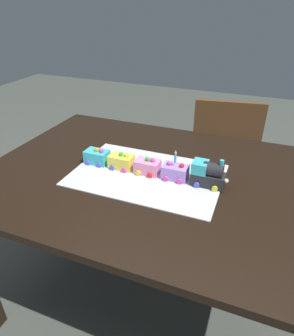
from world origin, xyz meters
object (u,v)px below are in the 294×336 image
object	(u,v)px
dining_table	(153,195)
cake_car_gondola_lavender	(175,172)
cake_locomotive	(208,174)
cake_car_tanker_lemon	(122,161)
cake_car_caboose_turquoise	(97,157)
birthday_candle	(175,156)
chair	(223,153)
cake_car_hopper_bubblegum	(148,167)

from	to	relation	value
dining_table	cake_car_gondola_lavender	xyz separation A→B (m)	(-0.09, 0.01, 0.14)
cake_locomotive	cake_car_tanker_lemon	size ratio (longest dim) A/B	1.40
cake_car_gondola_lavender	cake_car_caboose_turquoise	bearing A→B (deg)	0.00
cake_locomotive	birthday_candle	distance (m)	0.14
dining_table	chair	xyz separation A→B (m)	(-0.18, -0.83, -0.16)
cake_locomotive	cake_car_hopper_bubblegum	bearing A→B (deg)	0.00
cake_locomotive	dining_table	bearing A→B (deg)	-1.35
cake_car_caboose_turquoise	cake_car_hopper_bubblegum	bearing A→B (deg)	180.00
cake_car_tanker_lemon	birthday_candle	distance (m)	0.24
cake_car_hopper_bubblegum	cake_car_tanker_lemon	world-z (taller)	same
cake_car_hopper_bubblegum	birthday_candle	size ratio (longest dim) A/B	1.85
dining_table	cake_locomotive	world-z (taller)	cake_locomotive
cake_locomotive	cake_car_tanker_lemon	xyz separation A→B (m)	(0.36, 0.00, -0.02)
birthday_candle	cake_car_tanker_lemon	bearing A→B (deg)	0.00
chair	cake_car_hopper_bubblegum	bearing A→B (deg)	67.35
chair	birthday_candle	xyz separation A→B (m)	(0.09, 0.84, 0.37)
chair	birthday_candle	size ratio (longest dim) A/B	15.87
dining_table	chair	bearing A→B (deg)	-102.35
cake_car_tanker_lemon	birthday_candle	bearing A→B (deg)	-180.00
dining_table	cake_car_gondola_lavender	distance (m)	0.17
chair	dining_table	bearing A→B (deg)	68.77
birthday_candle	cake_car_hopper_bubblegum	bearing A→B (deg)	0.00
birthday_candle	chair	bearing A→B (deg)	-96.16
dining_table	chair	distance (m)	0.87
dining_table	birthday_candle	bearing A→B (deg)	176.72
cake_locomotive	cake_car_caboose_turquoise	world-z (taller)	cake_locomotive
cake_car_hopper_bubblegum	cake_car_tanker_lemon	distance (m)	0.12
cake_car_gondola_lavender	cake_car_caboose_turquoise	world-z (taller)	same
cake_car_gondola_lavender	birthday_candle	world-z (taller)	birthday_candle
dining_table	cake_car_caboose_turquoise	size ratio (longest dim) A/B	14.00
birthday_candle	cake_car_caboose_turquoise	bearing A→B (deg)	0.00
dining_table	cake_car_caboose_turquoise	xyz separation A→B (m)	(0.26, 0.01, 0.14)
cake_car_gondola_lavender	cake_car_hopper_bubblegum	xyz separation A→B (m)	(0.12, 0.00, 0.00)
dining_table	chair	world-z (taller)	chair
chair	cake_car_gondola_lavender	world-z (taller)	chair
dining_table	cake_car_caboose_turquoise	world-z (taller)	cake_car_caboose_turquoise
dining_table	cake_locomotive	bearing A→B (deg)	178.65
birthday_candle	cake_locomotive	bearing A→B (deg)	-180.00
cake_car_hopper_bubblegum	cake_car_caboose_turquoise	bearing A→B (deg)	0.00
cake_car_tanker_lemon	cake_car_caboose_turquoise	world-z (taller)	same
cake_car_tanker_lemon	cake_car_caboose_turquoise	bearing A→B (deg)	0.00
chair	cake_car_caboose_turquoise	xyz separation A→B (m)	(0.44, 0.84, 0.30)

